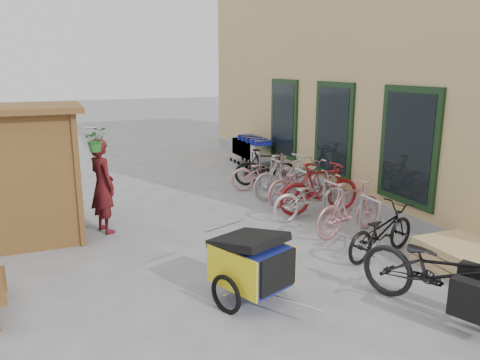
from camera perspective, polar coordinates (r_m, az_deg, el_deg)
name	(u,v)px	position (r m, az deg, el deg)	size (l,w,h in m)	color
ground	(247,266)	(7.45, 0.82, -10.39)	(80.00, 80.00, 0.00)	#97989A
building	(399,50)	(14.14, 18.83, 14.81)	(6.07, 13.00, 7.00)	tan
kiosk	(14,156)	(8.88, -25.83, 2.65)	(2.49, 1.65, 2.40)	brown
bike_rack	(301,185)	(10.30, 7.39, -0.62)	(0.05, 5.35, 0.86)	#A5A8AD
pallet_stack	(463,257)	(7.99, 25.59, -8.48)	(1.00, 1.20, 0.40)	tan
shopping_carts	(249,148)	(14.54, 1.07, 3.89)	(0.55, 2.17, 0.98)	silver
child_trailer	(251,262)	(6.23, 1.40, -9.95)	(1.11, 1.68, 0.98)	navy
cargo_bike	(444,274)	(6.39, 23.57, -10.46)	(1.48, 2.24, 1.11)	black
person_kiosk	(103,186)	(9.02, -16.40, -0.69)	(0.65, 0.42, 1.77)	maroon
bike_0	(381,231)	(7.99, 16.83, -5.99)	(0.57, 1.64, 0.86)	black
bike_1	(350,208)	(8.84, 13.22, -3.33)	(0.48, 1.69, 1.02)	#CD858D
bike_2	(311,196)	(9.64, 8.63, -2.00)	(0.61, 1.76, 0.92)	#BCBDB8
bike_3	(320,188)	(9.96, 9.67, -0.97)	(0.52, 1.85, 1.11)	maroon
bike_4	(299,182)	(10.69, 7.24, -0.20)	(0.66, 1.89, 0.99)	#CD858D
bike_5	(285,176)	(11.02, 5.54, 0.47)	(0.50, 1.78, 1.07)	#B5B4B9
bike_6	(265,173)	(11.72, 3.04, 0.90)	(0.60, 1.72, 0.91)	#CD858D
bike_7	(266,167)	(12.19, 3.13, 1.56)	(0.46, 1.62, 0.97)	black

